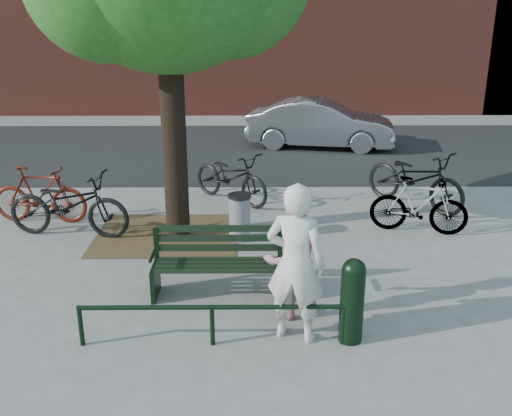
{
  "coord_description": "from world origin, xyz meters",
  "views": [
    {
      "loc": [
        0.45,
        -6.91,
        3.65
      ],
      "look_at": [
        0.52,
        1.0,
        0.9
      ],
      "focal_mm": 40.0,
      "sensor_mm": 36.0,
      "label": 1
    }
  ],
  "objects_px": {
    "bollard": "(352,298)",
    "parked_car": "(321,124)",
    "litter_bin": "(240,217)",
    "person_left": "(296,264)",
    "person_right": "(292,260)",
    "bicycle_c": "(231,177)",
    "park_bench": "(218,260)"
  },
  "relations": [
    {
      "from": "bollard",
      "to": "parked_car",
      "type": "distance_m",
      "value": 9.98
    },
    {
      "from": "litter_bin",
      "to": "person_left",
      "type": "bearing_deg",
      "value": -77.2
    },
    {
      "from": "person_right",
      "to": "parked_car",
      "type": "distance_m",
      "value": 9.44
    },
    {
      "from": "litter_bin",
      "to": "parked_car",
      "type": "relative_size",
      "value": 0.2
    },
    {
      "from": "person_left",
      "to": "bicycle_c",
      "type": "distance_m",
      "value": 5.19
    },
    {
      "from": "litter_bin",
      "to": "bicycle_c",
      "type": "height_order",
      "value": "bicycle_c"
    },
    {
      "from": "person_left",
      "to": "parked_car",
      "type": "bearing_deg",
      "value": -78.58
    },
    {
      "from": "person_right",
      "to": "bollard",
      "type": "xyz_separation_m",
      "value": [
        0.65,
        -0.62,
        -0.19
      ]
    },
    {
      "from": "park_bench",
      "to": "person_right",
      "type": "height_order",
      "value": "person_right"
    },
    {
      "from": "park_bench",
      "to": "person_right",
      "type": "relative_size",
      "value": 1.16
    },
    {
      "from": "bollard",
      "to": "person_left",
      "type": "bearing_deg",
      "value": 173.56
    },
    {
      "from": "bollard",
      "to": "bicycle_c",
      "type": "xyz_separation_m",
      "value": [
        -1.55,
        5.17,
        -0.04
      ]
    },
    {
      "from": "litter_bin",
      "to": "bicycle_c",
      "type": "distance_m",
      "value": 2.06
    },
    {
      "from": "litter_bin",
      "to": "bicycle_c",
      "type": "relative_size",
      "value": 0.41
    },
    {
      "from": "bollard",
      "to": "litter_bin",
      "type": "xyz_separation_m",
      "value": [
        -1.34,
        3.12,
        -0.15
      ]
    },
    {
      "from": "person_right",
      "to": "litter_bin",
      "type": "distance_m",
      "value": 2.62
    },
    {
      "from": "park_bench",
      "to": "person_right",
      "type": "bearing_deg",
      "value": -31.66
    },
    {
      "from": "litter_bin",
      "to": "parked_car",
      "type": "distance_m",
      "value": 7.15
    },
    {
      "from": "person_left",
      "to": "person_right",
      "type": "xyz_separation_m",
      "value": [
        0.0,
        0.54,
        -0.2
      ]
    },
    {
      "from": "bicycle_c",
      "to": "litter_bin",
      "type": "bearing_deg",
      "value": -131.13
    },
    {
      "from": "person_right",
      "to": "litter_bin",
      "type": "height_order",
      "value": "person_right"
    },
    {
      "from": "bollard",
      "to": "park_bench",
      "type": "bearing_deg",
      "value": 143.08
    },
    {
      "from": "person_right",
      "to": "parked_car",
      "type": "xyz_separation_m",
      "value": [
        1.44,
        9.33,
        -0.08
      ]
    },
    {
      "from": "parked_car",
      "to": "person_right",
      "type": "bearing_deg",
      "value": -177.89
    },
    {
      "from": "person_left",
      "to": "person_right",
      "type": "bearing_deg",
      "value": -70.28
    },
    {
      "from": "litter_bin",
      "to": "parked_car",
      "type": "xyz_separation_m",
      "value": [
        2.13,
        6.82,
        0.27
      ]
    },
    {
      "from": "park_bench",
      "to": "person_right",
      "type": "xyz_separation_m",
      "value": [
        0.95,
        -0.59,
        0.27
      ]
    },
    {
      "from": "person_right",
      "to": "bollard",
      "type": "height_order",
      "value": "person_right"
    },
    {
      "from": "bollard",
      "to": "bicycle_c",
      "type": "height_order",
      "value": "bollard"
    },
    {
      "from": "park_bench",
      "to": "person_left",
      "type": "bearing_deg",
      "value": -49.92
    },
    {
      "from": "person_right",
      "to": "litter_bin",
      "type": "xyz_separation_m",
      "value": [
        -0.69,
        2.51,
        -0.34
      ]
    },
    {
      "from": "person_right",
      "to": "bicycle_c",
      "type": "bearing_deg",
      "value": -98.03
    }
  ]
}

